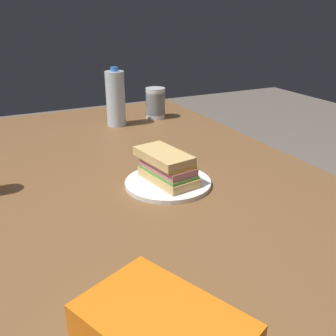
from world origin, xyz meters
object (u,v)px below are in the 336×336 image
at_px(sandwich, 167,167).
at_px(water_bottle_tall, 116,99).
at_px(chip_bag, 163,335).
at_px(paper_plate, 168,183).
at_px(plastic_cup_stack, 155,103).
at_px(dining_table, 135,210).

xyz_separation_m(sandwich, water_bottle_tall, (0.61, -0.07, 0.06)).
bearing_deg(water_bottle_tall, chip_bag, 164.06).
bearing_deg(chip_bag, paper_plate, -50.01).
height_order(sandwich, water_bottle_tall, water_bottle_tall).
bearing_deg(paper_plate, water_bottle_tall, -6.10).
bearing_deg(plastic_cup_stack, paper_plate, 158.37).
relative_size(chip_bag, water_bottle_tall, 0.98).
bearing_deg(paper_plate, chip_bag, 153.15).
bearing_deg(dining_table, sandwich, -113.31).
height_order(dining_table, sandwich, sandwich).
distance_m(chip_bag, plastic_cup_stack, 1.25).
distance_m(chip_bag, water_bottle_tall, 1.16).
height_order(sandwich, chip_bag, sandwich).
xyz_separation_m(dining_table, water_bottle_tall, (0.57, -0.15, 0.19)).
relative_size(sandwich, plastic_cup_stack, 1.48).
relative_size(dining_table, chip_bag, 7.80).
relative_size(dining_table, plastic_cup_stack, 13.70).
distance_m(paper_plate, water_bottle_tall, 0.62).
bearing_deg(paper_plate, plastic_cup_stack, -21.63).
relative_size(water_bottle_tall, plastic_cup_stack, 1.79).
bearing_deg(water_bottle_tall, plastic_cup_stack, -80.13).
bearing_deg(dining_table, plastic_cup_stack, -29.26).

